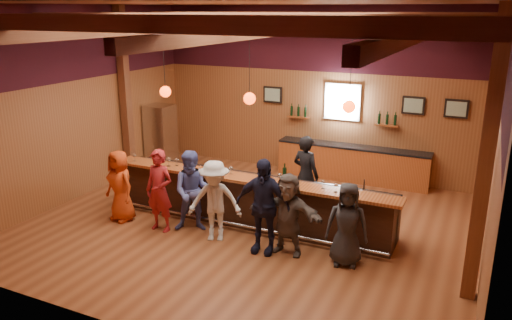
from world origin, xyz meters
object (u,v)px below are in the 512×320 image
(bar_counter, at_px, (254,199))
(customer_brown, at_px, (288,214))
(customer_white, at_px, (215,201))
(bartender, at_px, (306,175))
(customer_denim, at_px, (193,191))
(back_bar_cabinet, at_px, (352,163))
(customer_navy, at_px, (263,206))
(stainless_fridge, at_px, (161,136))
(customer_redvest, at_px, (159,191))
(customer_orange, at_px, (120,186))
(ice_bucket, at_px, (263,173))
(bottle_a, at_px, (267,171))
(customer_dark, at_px, (347,224))

(bar_counter, distance_m, customer_brown, 1.57)
(customer_white, relative_size, bartender, 0.92)
(customer_denim, height_order, bartender, bartender)
(back_bar_cabinet, distance_m, customer_navy, 4.75)
(stainless_fridge, xyz_separation_m, customer_redvest, (2.55, -3.61, -0.04))
(bar_counter, bearing_deg, customer_orange, -157.45)
(customer_redvest, bearing_deg, ice_bucket, 27.96)
(bar_counter, bearing_deg, bottle_a, -23.90)
(customer_orange, height_order, customer_white, customer_white)
(customer_orange, bearing_deg, customer_brown, 15.09)
(customer_denim, height_order, customer_navy, customer_navy)
(stainless_fridge, relative_size, bartender, 1.01)
(customer_navy, bearing_deg, customer_white, 173.02)
(customer_navy, distance_m, customer_brown, 0.48)
(customer_navy, xyz_separation_m, customer_dark, (1.54, 0.18, -0.15))
(customer_white, bearing_deg, back_bar_cabinet, 52.81)
(ice_bucket, bearing_deg, customer_orange, -163.91)
(customer_denim, bearing_deg, back_bar_cabinet, 38.02)
(customer_brown, bearing_deg, customer_orange, -175.60)
(bar_counter, distance_m, customer_navy, 1.41)
(customer_orange, bearing_deg, customer_dark, 15.36)
(customer_orange, bearing_deg, customer_redvest, 10.29)
(customer_denim, bearing_deg, customer_redvest, 178.52)
(back_bar_cabinet, height_order, customer_orange, customer_orange)
(customer_denim, bearing_deg, ice_bucket, 0.06)
(customer_denim, bearing_deg, bottle_a, 1.44)
(back_bar_cabinet, relative_size, ice_bucket, 17.75)
(customer_navy, bearing_deg, customer_brown, 12.64)
(bar_counter, distance_m, customer_white, 1.17)
(customer_white, distance_m, bottle_a, 1.23)
(customer_white, height_order, customer_brown, customer_white)
(customer_white, bearing_deg, bottle_a, 33.07)
(customer_orange, bearing_deg, bottle_a, 30.75)
(customer_denim, relative_size, bartender, 0.95)
(bar_counter, relative_size, customer_denim, 3.72)
(back_bar_cabinet, distance_m, customer_dark, 4.66)
(stainless_fridge, distance_m, customer_white, 5.19)
(customer_redvest, xyz_separation_m, customer_denim, (0.62, 0.29, -0.01))
(stainless_fridge, relative_size, bottle_a, 4.95)
(customer_orange, bearing_deg, customer_white, 14.01)
(customer_white, relative_size, ice_bucket, 7.24)
(customer_orange, xyz_separation_m, customer_dark, (4.91, 0.14, -0.01))
(back_bar_cabinet, xyz_separation_m, bartender, (-0.37, -2.61, 0.41))
(back_bar_cabinet, bearing_deg, customer_dark, -76.48)
(customer_denim, distance_m, customer_dark, 3.22)
(ice_bucket, bearing_deg, customer_brown, -41.72)
(stainless_fridge, bearing_deg, bartender, -16.79)
(customer_denim, bearing_deg, customer_white, -45.10)
(stainless_fridge, height_order, customer_brown, stainless_fridge)
(customer_brown, distance_m, bartender, 2.00)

